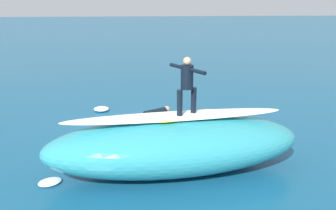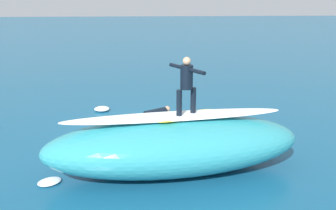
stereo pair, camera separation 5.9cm
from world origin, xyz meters
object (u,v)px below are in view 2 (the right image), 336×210
surfboard_riding (186,116)px  surfer_riding (187,81)px  surfboard_paddling (156,118)px  surfer_paddling (152,114)px

surfboard_riding → surfer_riding: surfer_riding is taller
surfboard_riding → surfboard_paddling: surfboard_riding is taller
surfboard_paddling → surfer_riding: bearing=-115.5°
surfer_paddling → surfboard_riding: bearing=-113.9°
surfboard_riding → surfer_riding: 0.88m
surfer_riding → surfboard_paddling: (0.64, -4.43, -2.36)m
surfboard_riding → surfer_paddling: size_ratio=1.13×
surfer_riding → surfer_paddling: 4.93m
surfboard_riding → surfer_riding: bearing=0.0°
surfboard_riding → surfboard_paddling: (0.64, -4.43, -1.48)m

